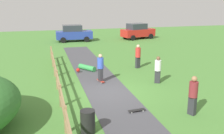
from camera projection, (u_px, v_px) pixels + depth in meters
ground_plane at (108, 93)px, 14.19m from camera, size 60.00×60.00×0.00m
asphalt_path at (108, 92)px, 14.19m from camera, size 2.40×28.00×0.02m
wooden_fence at (59, 85)px, 13.37m from camera, size 0.12×18.12×1.10m
trash_bin at (88, 122)px, 9.85m from camera, size 0.56×0.56×0.90m
skater_riding at (100, 67)px, 15.72m from camera, size 0.45×0.82×1.72m
skater_fallen at (86, 68)px, 18.46m from camera, size 1.39×1.40×0.36m
skateboard_loose at (137, 110)px, 11.74m from camera, size 0.82×0.27×0.08m
bystander_red at (138, 55)px, 18.98m from camera, size 0.48×0.48×1.73m
bystander_maroon at (193, 94)px, 11.27m from camera, size 0.50×0.50×1.76m
bystander_white at (158, 69)px, 15.59m from camera, size 0.52×0.52×1.63m
parked_car_blue at (74, 33)px, 30.85m from camera, size 4.24×2.08×1.92m
parked_car_red at (138, 31)px, 32.84m from camera, size 4.50×2.79×1.92m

